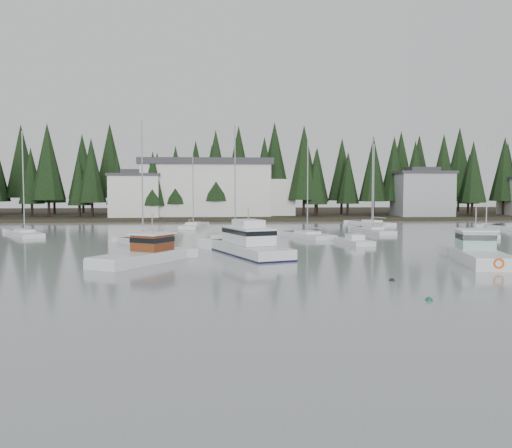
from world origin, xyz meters
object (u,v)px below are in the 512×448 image
Objects in this scene: sailboat_0 at (143,244)px; sailboat_2 at (25,235)px; house_west at (135,194)px; sailboat_1 at (486,235)px; cabin_cruiser_center at (250,247)px; sailboat_3 at (307,237)px; harbor_inn at (217,188)px; runabout_1 at (355,243)px; sailboat_11 at (373,232)px; lobster_boat_teal at (480,256)px; house_east_a at (422,193)px; lobster_boat_brown at (141,256)px; sailboat_9 at (372,224)px; sailboat_8 at (193,227)px; sailboat_7 at (235,236)px.

sailboat_2 is (-16.06, 12.61, -0.01)m from sailboat_0.
sailboat_1 is (48.10, -38.58, -4.60)m from house_west.
sailboat_0 is 20.42m from sailboat_2.
sailboat_1 reaches higher than cabin_cruiser_center.
sailboat_3 reaches higher than house_west.
harbor_inn reaches higher than runabout_1.
cabin_cruiser_center is 29.82m from sailboat_11.
lobster_boat_teal is 16.68m from runabout_1.
sailboat_2 is at bearing 59.32° from sailboat_3.
harbor_inn is at bearing 173.64° from house_east_a.
harbor_inn reaches higher than house_west.
sailboat_0 is 1.14× the size of sailboat_1.
sailboat_0 reaches higher than lobster_boat_brown.
sailboat_1 reaches higher than lobster_boat_teal.
sailboat_0 is at bearing -99.19° from harbor_inn.
lobster_boat_teal is at bearing -62.82° from lobster_boat_brown.
sailboat_1 is 0.81× the size of sailboat_9.
sailboat_2 reaches higher than runabout_1.
lobster_boat_teal reaches higher than runabout_1.
sailboat_3 is 25.37m from sailboat_9.
cabin_cruiser_center is (-36.52, -55.56, -4.18)m from house_east_a.
house_east_a is at bearing -53.46° from sailboat_8.
sailboat_9 is at bearing 48.16° from sailboat_1.
house_east_a is 0.74× the size of sailboat_9.
harbor_inn is at bearing 5.39° from runabout_1.
lobster_boat_brown is 24.59m from runabout_1.
runabout_1 is at bearing 137.71° from sailboat_9.
house_west is at bearing 21.33° from runabout_1.
lobster_boat_brown is at bearing 128.62° from sailboat_11.
sailboat_0 is 13.51m from sailboat_7.
sailboat_2 is 23.93m from sailboat_8.
sailboat_9 is at bearing -26.66° from sailboat_7.
house_west is 56.21m from runabout_1.
house_west is 47.56m from sailboat_0.
house_west is 0.66× the size of sailboat_9.
sailboat_0 reaches higher than house_west.
runabout_1 is at bearing 32.38° from lobster_boat_teal.
cabin_cruiser_center is 35.51m from sailboat_1.
sailboat_0 is at bearing -157.86° from sailboat_2.
sailboat_9 is (32.46, 28.50, 0.01)m from sailboat_0.
sailboat_8 is (-3.72, -25.16, -5.71)m from harbor_inn.
sailboat_2 reaches higher than sailboat_3.
harbor_inn is at bearing -16.78° from cabin_cruiser_center.
house_east_a is 52.42m from sailboat_7.
cabin_cruiser_center is 0.96× the size of sailboat_11.
house_west is at bearing 46.68° from sailboat_7.
harbor_inn reaches higher than lobster_boat_brown.
sailboat_3 is (34.62, -5.33, -0.01)m from sailboat_2.
sailboat_8 is at bearing -9.07° from cabin_cruiser_center.
sailboat_8 reaches higher than lobster_boat_brown.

